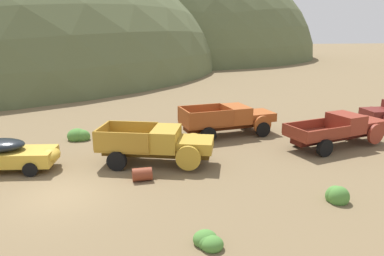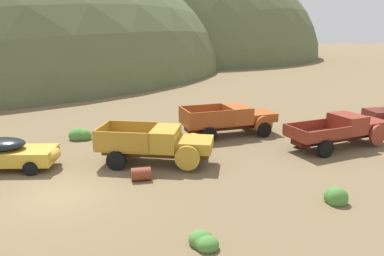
{
  "view_description": "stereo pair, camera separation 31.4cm",
  "coord_description": "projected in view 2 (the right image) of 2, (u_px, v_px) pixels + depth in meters",
  "views": [
    {
      "loc": [
        3.17,
        -14.41,
        6.65
      ],
      "look_at": [
        6.08,
        4.18,
        1.54
      ],
      "focal_mm": 34.11,
      "sensor_mm": 36.0,
      "label": 1
    },
    {
      "loc": [
        3.48,
        -14.45,
        6.65
      ],
      "look_at": [
        6.08,
        4.18,
        1.54
      ],
      "focal_mm": 34.11,
      "sensor_mm": 36.0,
      "label": 2
    }
  ],
  "objects": [
    {
      "name": "hill_distant",
      "position": [
        149.0,
        57.0,
        90.84
      ],
      "size": [
        82.85,
        69.22,
        51.99
      ],
      "primitive_type": "ellipsoid",
      "color": "#56603D",
      "rests_on": "ground"
    },
    {
      "name": "bush_front_left",
      "position": [
        203.0,
        242.0,
        11.53
      ],
      "size": [
        0.92,
        1.0,
        0.58
      ],
      "color": "#4C8438",
      "rests_on": "ground"
    },
    {
      "name": "bush_lone_scrub",
      "position": [
        80.0,
        135.0,
        22.72
      ],
      "size": [
        1.41,
        1.09,
        0.92
      ],
      "color": "#4C8438",
      "rests_on": "ground"
    },
    {
      "name": "truck_rust_red",
      "position": [
        344.0,
        129.0,
        21.22
      ],
      "size": [
        6.72,
        3.73,
        1.89
      ],
      "rotation": [
        0.0,
        0.0,
        0.28
      ],
      "color": "#42140D",
      "rests_on": "ground"
    },
    {
      "name": "bush_front_right",
      "position": [
        302.0,
        126.0,
        25.27
      ],
      "size": [
        0.92,
        0.72,
        0.67
      ],
      "color": "#5B8E42",
      "rests_on": "ground"
    },
    {
      "name": "bush_between_trucks",
      "position": [
        335.0,
        197.0,
        14.46
      ],
      "size": [
        0.88,
        0.99,
        0.86
      ],
      "color": "#4C8438",
      "rests_on": "ground"
    },
    {
      "name": "car_faded_yellow",
      "position": [
        10.0,
        153.0,
        17.74
      ],
      "size": [
        4.93,
        2.32,
        1.57
      ],
      "rotation": [
        0.0,
        0.0,
        -0.11
      ],
      "color": "gold",
      "rests_on": "ground"
    },
    {
      "name": "truck_mustard",
      "position": [
        162.0,
        144.0,
        18.4
      ],
      "size": [
        6.06,
        3.66,
        1.91
      ],
      "rotation": [
        0.0,
        0.0,
        -0.28
      ],
      "color": "#593D12",
      "rests_on": "ground"
    },
    {
      "name": "oil_drum_foreground",
      "position": [
        141.0,
        174.0,
        16.54
      ],
      "size": [
        0.92,
        0.67,
        0.6
      ],
      "color": "brown",
      "rests_on": "ground"
    },
    {
      "name": "truck_oxide_orange",
      "position": [
        235.0,
        119.0,
        23.54
      ],
      "size": [
        6.39,
        3.39,
        1.91
      ],
      "rotation": [
        0.0,
        0.0,
        0.19
      ],
      "color": "#51220D",
      "rests_on": "ground"
    },
    {
      "name": "ground_plane",
      "position": [
        61.0,
        195.0,
        15.1
      ],
      "size": [
        300.0,
        300.0,
        0.0
      ],
      "primitive_type": "plane",
      "color": "brown"
    }
  ]
}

